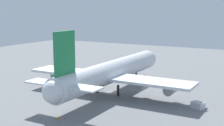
% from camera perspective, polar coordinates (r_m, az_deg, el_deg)
% --- Properties ---
extents(ground_plane, '(232.15, 232.15, 0.00)m').
position_cam_1_polar(ground_plane, '(93.48, 0.00, -5.27)').
color(ground_plane, slate).
extents(cargo_airplane, '(58.04, 49.84, 19.36)m').
position_cam_1_polar(cargo_airplane, '(91.96, -0.04, -1.62)').
color(cargo_airplane, silver).
rests_on(cargo_airplane, ground_plane).
extents(cargo_container_aft, '(3.07, 3.49, 1.71)m').
position_cam_1_polar(cargo_container_aft, '(81.02, 15.21, -7.39)').
color(cargo_container_aft, '#B7BCC6').
rests_on(cargo_container_aft, ground_plane).
extents(safety_cone_nose, '(0.45, 0.45, 0.64)m').
position_cam_1_polar(safety_cone_nose, '(116.57, 5.95, -2.11)').
color(safety_cone_nose, orange).
rests_on(safety_cone_nose, ground_plane).
extents(safety_cone_tail, '(0.57, 0.57, 0.82)m').
position_cam_1_polar(safety_cone_tail, '(72.20, -9.72, -9.69)').
color(safety_cone_tail, orange).
rests_on(safety_cone_tail, ground_plane).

